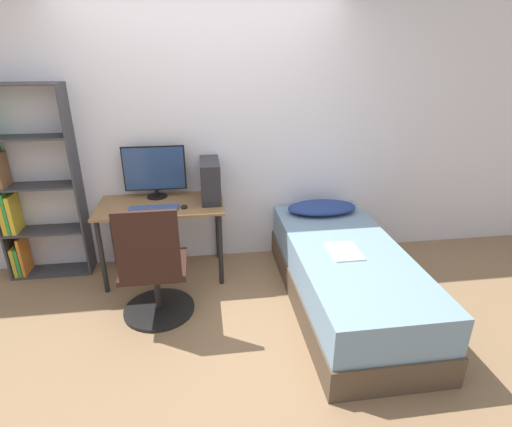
{
  "coord_description": "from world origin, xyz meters",
  "views": [
    {
      "loc": [
        -0.06,
        -2.49,
        2.06
      ],
      "look_at": [
        0.38,
        0.61,
        0.75
      ],
      "focal_mm": 28.0,
      "sensor_mm": 36.0,
      "label": 1
    }
  ],
  "objects_px": {
    "office_chair": "(155,277)",
    "pc_tower": "(210,180)",
    "keyboard": "(154,208)",
    "bed": "(345,276)",
    "bookshelf": "(23,192)",
    "monitor": "(155,170)"
  },
  "relations": [
    {
      "from": "bed",
      "to": "monitor",
      "type": "distance_m",
      "value": 1.98
    },
    {
      "from": "office_chair",
      "to": "pc_tower",
      "type": "xyz_separation_m",
      "value": [
        0.49,
        0.75,
        0.54
      ]
    },
    {
      "from": "office_chair",
      "to": "bed",
      "type": "distance_m",
      "value": 1.58
    },
    {
      "from": "bookshelf",
      "to": "monitor",
      "type": "height_order",
      "value": "bookshelf"
    },
    {
      "from": "office_chair",
      "to": "pc_tower",
      "type": "bearing_deg",
      "value": 56.88
    },
    {
      "from": "pc_tower",
      "to": "bed",
      "type": "bearing_deg",
      "value": -35.8
    },
    {
      "from": "bookshelf",
      "to": "bed",
      "type": "height_order",
      "value": "bookshelf"
    },
    {
      "from": "office_chair",
      "to": "keyboard",
      "type": "xyz_separation_m",
      "value": [
        -0.02,
        0.56,
        0.37
      ]
    },
    {
      "from": "bed",
      "to": "keyboard",
      "type": "relative_size",
      "value": 4.73
    },
    {
      "from": "keyboard",
      "to": "pc_tower",
      "type": "bearing_deg",
      "value": 20.28
    },
    {
      "from": "keyboard",
      "to": "pc_tower",
      "type": "xyz_separation_m",
      "value": [
        0.51,
        0.19,
        0.18
      ]
    },
    {
      "from": "office_chair",
      "to": "monitor",
      "type": "height_order",
      "value": "monitor"
    },
    {
      "from": "bookshelf",
      "to": "monitor",
      "type": "distance_m",
      "value": 1.19
    },
    {
      "from": "monitor",
      "to": "pc_tower",
      "type": "height_order",
      "value": "monitor"
    },
    {
      "from": "bookshelf",
      "to": "office_chair",
      "type": "xyz_separation_m",
      "value": [
        1.2,
        -0.86,
        -0.47
      ]
    },
    {
      "from": "pc_tower",
      "to": "keyboard",
      "type": "bearing_deg",
      "value": -159.72
    },
    {
      "from": "bookshelf",
      "to": "keyboard",
      "type": "height_order",
      "value": "bookshelf"
    },
    {
      "from": "office_chair",
      "to": "bookshelf",
      "type": "bearing_deg",
      "value": 144.33
    },
    {
      "from": "office_chair",
      "to": "pc_tower",
      "type": "height_order",
      "value": "pc_tower"
    },
    {
      "from": "bookshelf",
      "to": "keyboard",
      "type": "xyz_separation_m",
      "value": [
        1.18,
        -0.3,
        -0.11
      ]
    },
    {
      "from": "bed",
      "to": "pc_tower",
      "type": "relative_size",
      "value": 4.66
    },
    {
      "from": "monitor",
      "to": "pc_tower",
      "type": "xyz_separation_m",
      "value": [
        0.51,
        -0.13,
        -0.08
      ]
    }
  ]
}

